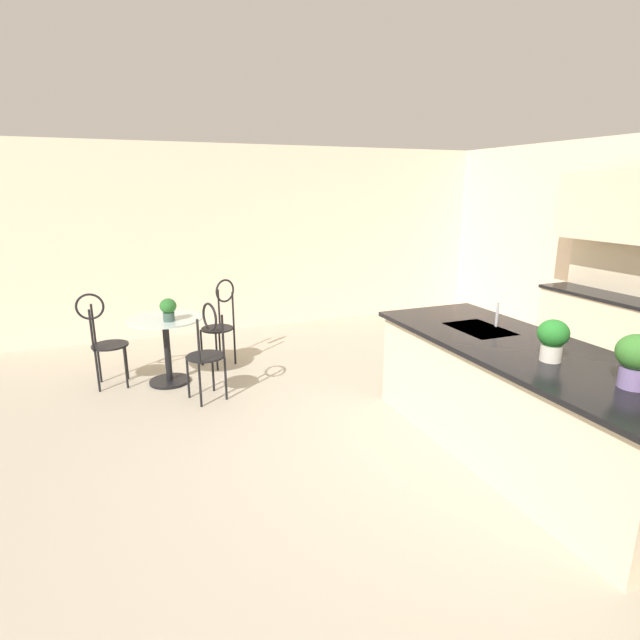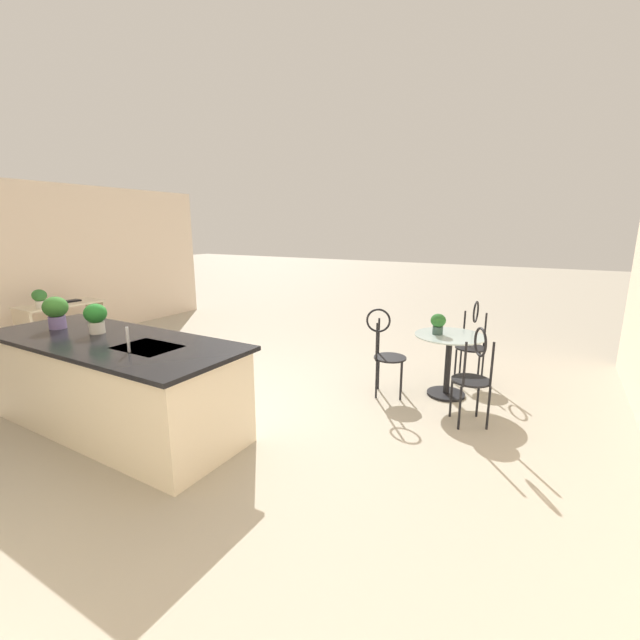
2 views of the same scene
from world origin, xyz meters
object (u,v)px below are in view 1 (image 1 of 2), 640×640
chair_near_window (103,336)px  potted_plant_counter_far (636,358)px  bistro_table (167,344)px  potted_plant_on_table (168,308)px  chair_toward_desk (220,319)px  chair_by_island (207,347)px  potted_plant_counter_near (553,338)px

chair_near_window → potted_plant_counter_far: size_ratio=3.09×
bistro_table → potted_plant_on_table: potted_plant_on_table is taller
bistro_table → chair_toward_desk: 0.78m
chair_toward_desk → chair_by_island: bearing=-17.2°
bistro_table → chair_near_window: 0.66m
bistro_table → potted_plant_counter_near: (2.93, 2.39, 0.64)m
chair_near_window → potted_plant_on_table: 0.79m
chair_by_island → potted_plant_counter_near: 3.11m
chair_by_island → potted_plant_counter_near: bearing=42.1°
bistro_table → chair_by_island: size_ratio=0.77×
potted_plant_on_table → potted_plant_counter_far: 4.15m
potted_plant_counter_far → chair_near_window: bearing=-139.3°
chair_near_window → potted_plant_counter_near: size_ratio=3.48×
bistro_table → potted_plant_on_table: size_ratio=3.30×
potted_plant_on_table → potted_plant_counter_far: size_ratio=0.72×
chair_toward_desk → potted_plant_counter_near: 3.78m
chair_toward_desk → potted_plant_counter_near: (3.32, 1.73, 0.52)m
potted_plant_on_table → potted_plant_counter_near: potted_plant_counter_near is taller
chair_near_window → potted_plant_on_table: size_ratio=4.29×
bistro_table → potted_plant_on_table: 0.45m
chair_by_island → bistro_table: bearing=-152.5°
chair_toward_desk → potted_plant_counter_far: bearing=25.1°
chair_by_island → potted_plant_on_table: 0.67m
chair_by_island → potted_plant_counter_far: bearing=37.1°
potted_plant_on_table → potted_plant_counter_near: bearing=40.2°
chair_near_window → potted_plant_on_table: chair_near_window is taller
potted_plant_on_table → potted_plant_counter_near: size_ratio=0.81×
chair_toward_desk → potted_plant_on_table: 0.88m
bistro_table → chair_near_window: bearing=-103.0°
bistro_table → chair_by_island: (0.65, 0.34, 0.13)m
potted_plant_counter_far → chair_by_island: bearing=-142.9°
chair_toward_desk → potted_plant_on_table: chair_toward_desk is taller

